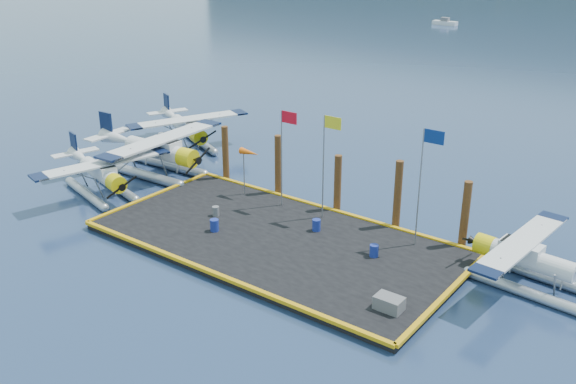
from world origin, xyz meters
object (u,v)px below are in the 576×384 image
at_px(drum_5, 316,225).
at_px(windsock, 249,154).
at_px(drum_0, 216,211).
at_px(piling_4, 465,217).
at_px(seaplane_a, 102,176).
at_px(crate, 389,303).
at_px(flagpole_blue, 424,171).
at_px(seaplane_d, 527,261).
at_px(piling_1, 278,167).
at_px(seaplane_c, 188,131).
at_px(seaplane_b, 159,153).
at_px(drum_3, 214,225).
at_px(piling_3, 398,197).
at_px(drum_2, 374,251).
at_px(piling_0, 226,155).
at_px(flagpole_yellow, 327,152).
at_px(flagpole_red, 284,144).
at_px(piling_2, 338,185).

bearing_deg(drum_5, windsock, 164.63).
xyz_separation_m(drum_5, windsock, (-6.29, 1.73, 2.49)).
distance_m(drum_0, piling_4, 14.23).
xyz_separation_m(seaplane_a, crate, (21.79, -1.53, -0.68)).
height_order(flagpole_blue, piling_4, flagpole_blue).
height_order(seaplane_d, flagpole_blue, flagpole_blue).
bearing_deg(piling_1, seaplane_c, 162.43).
distance_m(seaplane_a, seaplane_b, 4.85).
xyz_separation_m(drum_0, crate, (13.12, -2.92, 0.03)).
bearing_deg(drum_0, drum_3, -49.17).
height_order(seaplane_c, piling_3, piling_3).
relative_size(seaplane_a, piling_4, 2.25).
bearing_deg(drum_2, piling_0, 163.53).
xyz_separation_m(drum_0, flagpole_yellow, (5.38, 3.60, 3.82)).
height_order(seaplane_a, drum_3, seaplane_a).
distance_m(drum_5, piling_1, 6.37).
xyz_separation_m(flagpole_red, piling_1, (-1.71, 1.60, -2.30)).
bearing_deg(windsock, piling_1, 57.34).
distance_m(seaplane_a, drum_2, 18.92).
relative_size(seaplane_b, piling_1, 2.53).
height_order(seaplane_b, windsock, seaplane_b).
bearing_deg(crate, piling_0, 154.40).
height_order(drum_2, flagpole_yellow, flagpole_yellow).
xyz_separation_m(drum_3, crate, (11.75, -1.33, -0.03)).
bearing_deg(flagpole_blue, drum_3, -152.56).
bearing_deg(seaplane_a, windsock, 136.09).
height_order(seaplane_d, piling_3, piling_3).
bearing_deg(piling_1, drum_3, -84.15).
relative_size(seaplane_c, flagpole_blue, 1.43).
distance_m(drum_5, flagpole_yellow, 4.19).
bearing_deg(drum_3, piling_4, 29.92).
relative_size(piling_3, piling_4, 1.07).
bearing_deg(drum_0, piling_4, 21.55).
distance_m(seaplane_a, flagpole_blue, 20.91).
bearing_deg(piling_4, flagpole_red, -171.57).
height_order(flagpole_blue, piling_2, flagpole_blue).
distance_m(windsock, piling_4, 13.68).
xyz_separation_m(drum_0, drum_5, (5.94, 1.87, 0.05)).
height_order(flagpole_yellow, piling_3, flagpole_yellow).
distance_m(seaplane_a, drum_5, 14.97).
xyz_separation_m(piling_2, piling_3, (4.00, 0.00, 0.25)).
distance_m(drum_2, flagpole_blue, 4.86).
xyz_separation_m(crate, piling_3, (-3.94, 8.12, 1.44)).
height_order(flagpole_red, flagpole_yellow, flagpole_yellow).
bearing_deg(seaplane_a, piling_0, 158.83).
relative_size(windsock, piling_1, 0.74).
relative_size(drum_3, crate, 0.55).
height_order(seaplane_c, piling_0, piling_0).
bearing_deg(drum_5, piling_4, 24.69).
height_order(seaplane_b, drum_2, seaplane_b).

